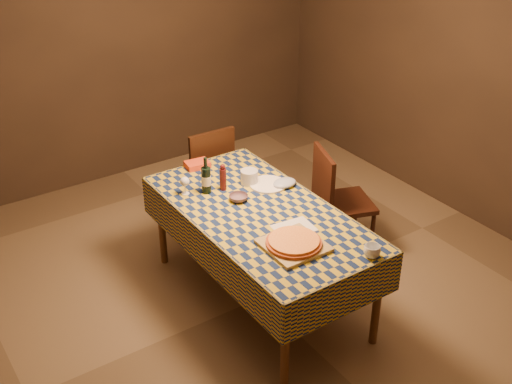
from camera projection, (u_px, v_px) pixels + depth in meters
room at (260, 135)px, 4.19m from camera, size 5.00×5.10×2.70m
dining_table at (260, 220)px, 4.52m from camera, size 0.94×1.84×0.77m
cutting_board at (294, 246)px, 4.09m from camera, size 0.37×0.37×0.02m
pizza at (294, 242)px, 4.07m from camera, size 0.46×0.46×0.04m
pepper_mill at (223, 178)px, 4.70m from camera, size 0.05×0.05×0.21m
bowl at (238, 198)px, 4.60m from camera, size 0.17×0.17×0.04m
wine_glass at (185, 182)px, 4.64m from camera, size 0.07×0.07×0.14m
wine_bottle at (206, 180)px, 4.66m from camera, size 0.08×0.08×0.28m
deli_tub at (249, 177)px, 4.80m from camera, size 0.16×0.16×0.11m
takeout_container at (197, 164)px, 5.06m from camera, size 0.20×0.15×0.05m
white_plate at (268, 185)px, 4.80m from camera, size 0.34×0.34×0.02m
tumbler at (372, 251)px, 3.97m from camera, size 0.13×0.13×0.08m
flour_patch at (294, 228)px, 4.28m from camera, size 0.28×0.23×0.00m
flour_bag at (285, 183)px, 4.78m from camera, size 0.21×0.17×0.05m
chair_far at (206, 170)px, 5.55m from camera, size 0.43×0.43×0.93m
chair_right at (336, 197)px, 5.15m from camera, size 0.54×0.54×0.93m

